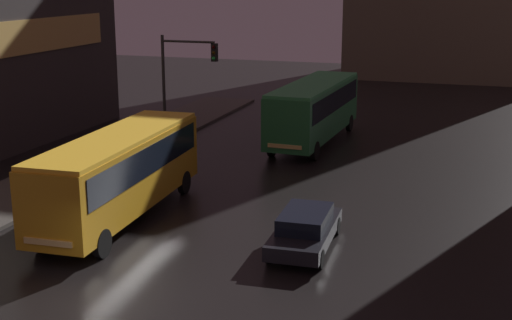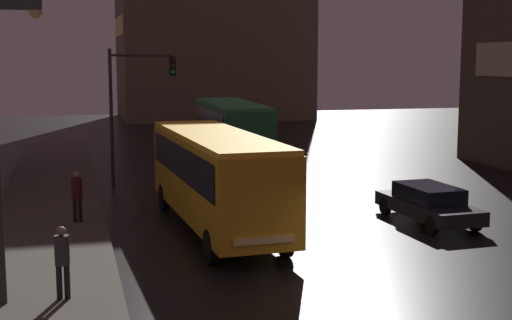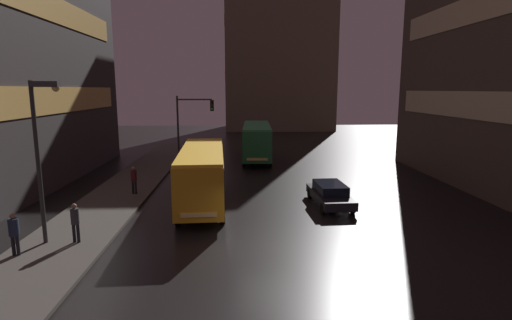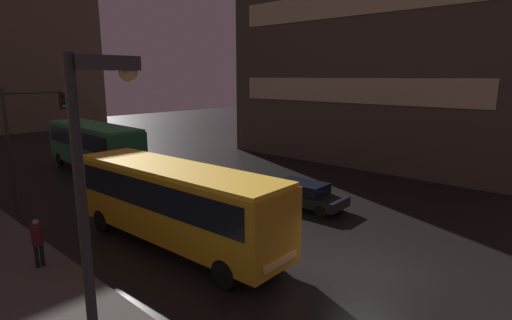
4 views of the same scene
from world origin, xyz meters
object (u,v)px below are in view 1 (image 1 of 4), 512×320
traffic_light_main (182,76)px  car_taxi (305,229)px  pedestrian_far (48,167)px  bus_near (120,168)px  bus_far (314,106)px

traffic_light_main → car_taxi: bearing=-49.0°
traffic_light_main → pedestrian_far: bearing=-108.6°
bus_near → traffic_light_main: 10.44m
bus_near → pedestrian_far: size_ratio=5.94×
car_taxi → traffic_light_main: (-9.39, 10.80, 3.52)m
car_taxi → bus_far: bearing=-79.9°
car_taxi → bus_near: bearing=-8.3°
car_taxi → pedestrian_far: (-12.14, 2.64, 0.50)m
pedestrian_far → bus_far: bearing=13.9°
bus_near → bus_far: bus_far is taller
bus_far → pedestrian_far: (-8.54, -13.25, -0.90)m
bus_far → traffic_light_main: bearing=43.6°
bus_near → traffic_light_main: bearing=-82.4°
bus_far → pedestrian_far: bearing=59.4°
pedestrian_far → traffic_light_main: bearing=28.0°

